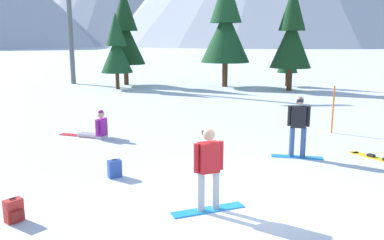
{
  "coord_description": "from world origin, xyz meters",
  "views": [
    {
      "loc": [
        -1.87,
        -7.77,
        3.41
      ],
      "look_at": [
        -0.9,
        3.91,
        1.0
      ],
      "focal_mm": 37.41,
      "sensor_mm": 36.0,
      "label": 1
    }
  ],
  "objects_px": {
    "snowboarder_background": "(97,128)",
    "pine_tree_young": "(292,33)",
    "snowboarder_midground": "(298,125)",
    "backpack_red": "(14,211)",
    "loose_snowboard_far_spare": "(379,159)",
    "pine_tree_tall": "(116,48)",
    "pine_tree_twin": "(288,52)",
    "backpack_blue": "(114,169)",
    "pine_tree_leaning": "(125,33)",
    "pine_tree_slender": "(226,25)",
    "trail_marker_pole": "(333,109)",
    "snowboarder_foreground": "(209,168)"
  },
  "relations": [
    {
      "from": "trail_marker_pole",
      "to": "pine_tree_tall",
      "type": "distance_m",
      "value": 16.51
    },
    {
      "from": "pine_tree_young",
      "to": "pine_tree_slender",
      "type": "height_order",
      "value": "pine_tree_slender"
    },
    {
      "from": "pine_tree_young",
      "to": "pine_tree_tall",
      "type": "height_order",
      "value": "pine_tree_young"
    },
    {
      "from": "pine_tree_twin",
      "to": "pine_tree_leaning",
      "type": "relative_size",
      "value": 0.64
    },
    {
      "from": "backpack_blue",
      "to": "pine_tree_tall",
      "type": "distance_m",
      "value": 18.08
    },
    {
      "from": "loose_snowboard_far_spare",
      "to": "pine_tree_tall",
      "type": "height_order",
      "value": "pine_tree_tall"
    },
    {
      "from": "trail_marker_pole",
      "to": "pine_tree_twin",
      "type": "height_order",
      "value": "pine_tree_twin"
    },
    {
      "from": "trail_marker_pole",
      "to": "backpack_blue",
      "type": "bearing_deg",
      "value": -150.7
    },
    {
      "from": "loose_snowboard_far_spare",
      "to": "pine_tree_tall",
      "type": "relative_size",
      "value": 0.35
    },
    {
      "from": "pine_tree_twin",
      "to": "pine_tree_tall",
      "type": "bearing_deg",
      "value": -176.8
    },
    {
      "from": "pine_tree_young",
      "to": "pine_tree_twin",
      "type": "distance_m",
      "value": 2.83
    },
    {
      "from": "backpack_red",
      "to": "pine_tree_tall",
      "type": "bearing_deg",
      "value": 90.1
    },
    {
      "from": "snowboarder_midground",
      "to": "trail_marker_pole",
      "type": "bearing_deg",
      "value": 51.38
    },
    {
      "from": "snowboarder_background",
      "to": "pine_tree_twin",
      "type": "distance_m",
      "value": 18.43
    },
    {
      "from": "pine_tree_young",
      "to": "pine_tree_twin",
      "type": "relative_size",
      "value": 1.54
    },
    {
      "from": "snowboarder_foreground",
      "to": "pine_tree_twin",
      "type": "height_order",
      "value": "pine_tree_twin"
    },
    {
      "from": "snowboarder_foreground",
      "to": "pine_tree_tall",
      "type": "distance_m",
      "value": 20.4
    },
    {
      "from": "snowboarder_foreground",
      "to": "loose_snowboard_far_spare",
      "type": "relative_size",
      "value": 0.95
    },
    {
      "from": "snowboarder_midground",
      "to": "pine_tree_tall",
      "type": "height_order",
      "value": "pine_tree_tall"
    },
    {
      "from": "backpack_blue",
      "to": "pine_tree_twin",
      "type": "distance_m",
      "value": 21.3
    },
    {
      "from": "backpack_blue",
      "to": "pine_tree_twin",
      "type": "xyz_separation_m",
      "value": [
        10.34,
        18.49,
        2.19
      ]
    },
    {
      "from": "pine_tree_slender",
      "to": "pine_tree_leaning",
      "type": "xyz_separation_m",
      "value": [
        -7.11,
        1.71,
        -0.51
      ]
    },
    {
      "from": "snowboarder_background",
      "to": "pine_tree_twin",
      "type": "bearing_deg",
      "value": 51.66
    },
    {
      "from": "snowboarder_background",
      "to": "pine_tree_young",
      "type": "xyz_separation_m",
      "value": [
        10.74,
        11.94,
        3.36
      ]
    },
    {
      "from": "loose_snowboard_far_spare",
      "to": "pine_tree_twin",
      "type": "relative_size",
      "value": 0.4
    },
    {
      "from": "snowboarder_midground",
      "to": "loose_snowboard_far_spare",
      "type": "relative_size",
      "value": 1.01
    },
    {
      "from": "snowboarder_foreground",
      "to": "pine_tree_tall",
      "type": "height_order",
      "value": "pine_tree_tall"
    },
    {
      "from": "pine_tree_young",
      "to": "pine_tree_tall",
      "type": "relative_size",
      "value": 1.34
    },
    {
      "from": "snowboarder_background",
      "to": "pine_tree_leaning",
      "type": "height_order",
      "value": "pine_tree_leaning"
    },
    {
      "from": "snowboarder_background",
      "to": "loose_snowboard_far_spare",
      "type": "xyz_separation_m",
      "value": [
        8.4,
        -3.25,
        -0.32
      ]
    },
    {
      "from": "pine_tree_young",
      "to": "trail_marker_pole",
      "type": "bearing_deg",
      "value": -100.93
    },
    {
      "from": "snowboarder_midground",
      "to": "pine_tree_young",
      "type": "relative_size",
      "value": 0.26
    },
    {
      "from": "backpack_blue",
      "to": "trail_marker_pole",
      "type": "xyz_separation_m",
      "value": [
        7.42,
        4.16,
        0.65
      ]
    },
    {
      "from": "loose_snowboard_far_spare",
      "to": "pine_tree_slender",
      "type": "height_order",
      "value": "pine_tree_slender"
    },
    {
      "from": "backpack_red",
      "to": "backpack_blue",
      "type": "xyz_separation_m",
      "value": [
        1.63,
        2.34,
        0.0
      ]
    },
    {
      "from": "pine_tree_young",
      "to": "pine_tree_slender",
      "type": "bearing_deg",
      "value": 146.38
    },
    {
      "from": "loose_snowboard_far_spare",
      "to": "pine_tree_leaning",
      "type": "xyz_separation_m",
      "value": [
        -8.65,
        19.47,
        3.73
      ]
    },
    {
      "from": "snowboarder_midground",
      "to": "pine_tree_slender",
      "type": "height_order",
      "value": "pine_tree_slender"
    },
    {
      "from": "trail_marker_pole",
      "to": "pine_tree_young",
      "type": "height_order",
      "value": "pine_tree_young"
    },
    {
      "from": "backpack_blue",
      "to": "pine_tree_slender",
      "type": "xyz_separation_m",
      "value": [
        5.84,
        18.63,
        4.05
      ]
    },
    {
      "from": "pine_tree_slender",
      "to": "pine_tree_leaning",
      "type": "bearing_deg",
      "value": 166.47
    },
    {
      "from": "backpack_blue",
      "to": "pine_tree_slender",
      "type": "height_order",
      "value": "pine_tree_slender"
    },
    {
      "from": "snowboarder_foreground",
      "to": "pine_tree_young",
      "type": "height_order",
      "value": "pine_tree_young"
    },
    {
      "from": "loose_snowboard_far_spare",
      "to": "backpack_blue",
      "type": "bearing_deg",
      "value": -173.24
    },
    {
      "from": "loose_snowboard_far_spare",
      "to": "pine_tree_young",
      "type": "height_order",
      "value": "pine_tree_young"
    },
    {
      "from": "backpack_red",
      "to": "pine_tree_twin",
      "type": "bearing_deg",
      "value": 60.12
    },
    {
      "from": "snowboarder_midground",
      "to": "backpack_red",
      "type": "distance_m",
      "value": 7.67
    },
    {
      "from": "snowboarder_foreground",
      "to": "pine_tree_slender",
      "type": "bearing_deg",
      "value": 79.76
    },
    {
      "from": "snowboarder_background",
      "to": "backpack_red",
      "type": "distance_m",
      "value": 6.49
    },
    {
      "from": "snowboarder_background",
      "to": "pine_tree_tall",
      "type": "height_order",
      "value": "pine_tree_tall"
    }
  ]
}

